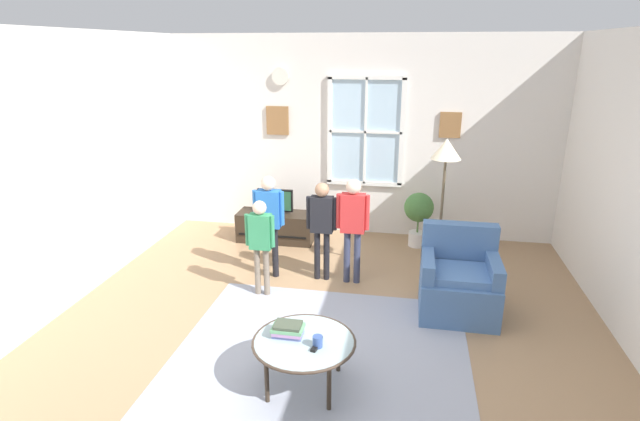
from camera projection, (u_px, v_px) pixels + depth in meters
name	position (u px, v px, depth m)	size (l,w,h in m)	color
ground_plane	(320.00, 346.00, 4.56)	(6.01, 6.60, 0.02)	#9E7A56
back_wall	(359.00, 137.00, 6.97)	(5.41, 0.17, 2.77)	silver
side_wall_left	(26.00, 184.00, 4.59)	(0.12, 6.00, 2.77)	silver
area_rug	(321.00, 355.00, 4.40)	(2.58, 2.38, 0.01)	#999EAD
tv_stand	(276.00, 227.00, 6.95)	(1.06, 0.43, 0.41)	#2D2319
television	(275.00, 201.00, 6.83)	(0.50, 0.08, 0.34)	#4C4C4C
armchair	(458.00, 282.00, 5.04)	(0.76, 0.74, 0.87)	#476B9E
coffee_table	(304.00, 343.00, 3.88)	(0.82, 0.82, 0.42)	#99B2B7
book_stack	(288.00, 330.00, 3.93)	(0.25, 0.17, 0.11)	#6C79B8
cup	(318.00, 341.00, 3.79)	(0.08, 0.08, 0.09)	#334C8C
remote_near_books	(319.00, 342.00, 3.84)	(0.04, 0.14, 0.02)	black
remote_near_cup	(316.00, 346.00, 3.78)	(0.04, 0.14, 0.02)	black
person_black_shirt	(322.00, 220.00, 5.63)	(0.35, 0.16, 1.17)	black
person_green_shirt	(261.00, 237.00, 5.28)	(0.32, 0.15, 1.08)	#726656
person_red_shirt	(353.00, 219.00, 5.53)	(0.37, 0.17, 1.23)	#333851
person_blue_shirt	(269.00, 215.00, 5.69)	(0.37, 0.17, 1.22)	black
potted_plant_by_window	(419.00, 212.00, 6.67)	(0.39, 0.39, 0.75)	silver
floor_lamp	(445.00, 164.00, 5.33)	(0.32, 0.32, 1.68)	black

